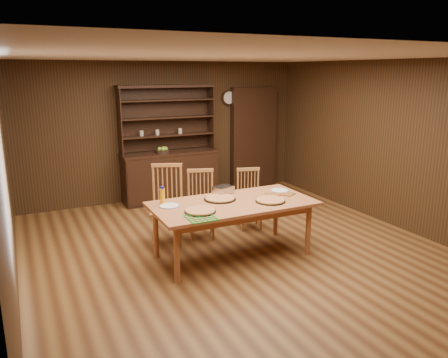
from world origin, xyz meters
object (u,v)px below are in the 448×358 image
china_hutch (170,170)px  juice_bottle (162,196)px  chair_center (201,201)px  chair_right (249,196)px  chair_left (167,201)px  dining_table (233,207)px

china_hutch → juice_bottle: (-0.97, -2.54, 0.26)m
chair_center → chair_right: bearing=20.1°
chair_center → chair_right: size_ratio=1.07×
china_hutch → chair_left: bearing=-110.1°
china_hutch → dining_table: (-0.12, -2.87, 0.08)m
chair_right → dining_table: bearing=-113.5°
chair_center → juice_bottle: chair_center is taller
chair_left → chair_right: size_ratio=1.20×
china_hutch → chair_right: 2.06m
chair_right → juice_bottle: (-1.61, -0.58, 0.36)m
chair_center → china_hutch: bearing=102.8°
chair_center → chair_right: chair_center is taller
chair_left → chair_right: chair_left is taller
chair_right → china_hutch: bearing=124.2°
china_hutch → chair_left: 2.09m
chair_center → chair_right: (0.83, 0.02, -0.04)m
chair_center → juice_bottle: bearing=-125.7°
china_hutch → dining_table: size_ratio=1.02×
juice_bottle → dining_table: bearing=-21.2°
dining_table → chair_right: size_ratio=2.26×
china_hutch → juice_bottle: bearing=-111.0°
chair_left → china_hutch: bearing=91.7°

